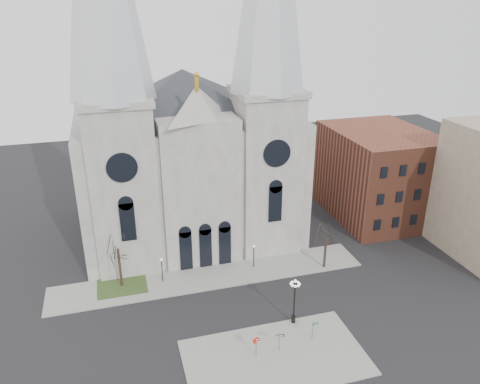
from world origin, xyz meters
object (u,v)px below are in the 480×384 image
object	(u,v)px
stop_sign	(256,342)
globe_lamp	(295,296)
street_name_sign	(313,329)
one_way_sign	(280,339)

from	to	relation	value
stop_sign	globe_lamp	distance (m)	6.98
globe_lamp	stop_sign	bearing A→B (deg)	-145.19
globe_lamp	street_name_sign	xyz separation A→B (m)	(0.92, -3.09, -2.20)
stop_sign	one_way_sign	world-z (taller)	stop_sign
stop_sign	globe_lamp	xyz separation A→B (m)	(5.55, 3.86, 1.74)
stop_sign	one_way_sign	distance (m)	2.54
street_name_sign	stop_sign	bearing A→B (deg)	178.55
one_way_sign	street_name_sign	world-z (taller)	street_name_sign
one_way_sign	globe_lamp	bearing A→B (deg)	59.70
globe_lamp	one_way_sign	bearing A→B (deg)	-129.19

